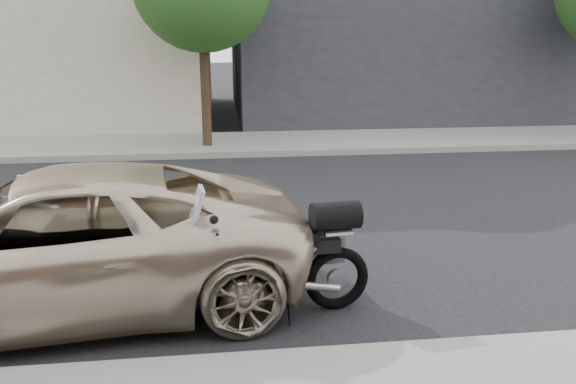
# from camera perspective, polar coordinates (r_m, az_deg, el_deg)

# --- Properties ---
(ground) EXTENTS (120.00, 120.00, 0.00)m
(ground) POSITION_cam_1_polar(r_m,az_deg,el_deg) (9.03, 4.07, -2.84)
(ground) COLOR black
(ground) RESTS_ON ground
(far_sidewalk) EXTENTS (44.00, 3.00, 0.15)m
(far_sidewalk) POSITION_cam_1_polar(r_m,az_deg,el_deg) (15.25, -0.57, 5.03)
(far_sidewalk) COLOR gray
(far_sidewalk) RESTS_ON ground
(far_building_dark) EXTENTS (16.00, 11.00, 7.00)m
(far_building_dark) POSITION_cam_1_polar(r_m,az_deg,el_deg) (23.57, 15.26, 16.54)
(far_building_dark) COLOR #29292E
(far_building_dark) RESTS_ON ground
(far_building_cream) EXTENTS (14.00, 11.00, 8.00)m
(far_building_cream) POSITION_cam_1_polar(r_m,az_deg,el_deg) (23.13, -26.65, 16.78)
(far_building_cream) COLOR #B9AB94
(far_building_cream) RESTS_ON ground
(motorcycle) EXTENTS (2.28, 0.90, 1.44)m
(motorcycle) POSITION_cam_1_polar(r_m,az_deg,el_deg) (5.82, -1.03, -6.81)
(motorcycle) COLOR black
(motorcycle) RESTS_ON ground
(minivan) EXTENTS (5.63, 3.10, 1.49)m
(minivan) POSITION_cam_1_polar(r_m,az_deg,el_deg) (6.44, -23.12, -4.69)
(minivan) COLOR beige
(minivan) RESTS_ON ground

